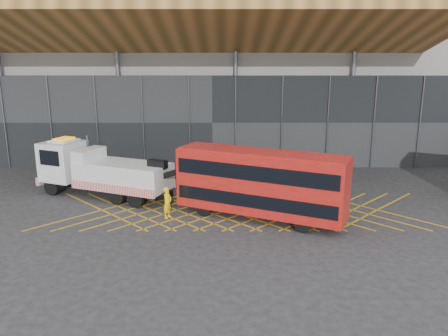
{
  "coord_description": "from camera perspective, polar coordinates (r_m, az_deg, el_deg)",
  "views": [
    {
      "loc": [
        2.96,
        -26.37,
        9.37
      ],
      "look_at": [
        3.0,
        1.5,
        2.4
      ],
      "focal_mm": 35.0,
      "sensor_mm": 36.0,
      "label": 1
    }
  ],
  "objects": [
    {
      "name": "construction_building",
      "position": [
        44.78,
        -1.45,
        13.54
      ],
      "size": [
        55.0,
        23.97,
        18.0
      ],
      "color": "gray",
      "rests_on": "ground_plane"
    },
    {
      "name": "recovery_truck",
      "position": [
        31.51,
        -15.94,
        -0.31
      ],
      "size": [
        11.19,
        6.31,
        4.01
      ],
      "rotation": [
        0.0,
        0.0,
        -0.39
      ],
      "color": "black",
      "rests_on": "ground_plane"
    },
    {
      "name": "road_markings",
      "position": [
        28.0,
        2.06,
        -5.5
      ],
      "size": [
        24.76,
        7.16,
        0.01
      ],
      "color": "gold",
      "rests_on": "ground_plane"
    },
    {
      "name": "bus_towed",
      "position": [
        25.95,
        4.72,
        -1.8
      ],
      "size": [
        10.19,
        6.51,
        4.15
      ],
      "rotation": [
        0.0,
        0.0,
        -0.45
      ],
      "color": "#AD140F",
      "rests_on": "ground_plane"
    },
    {
      "name": "ground_plane",
      "position": [
        28.14,
        -6.14,
        -5.49
      ],
      "size": [
        120.0,
        120.0,
        0.0
      ],
      "primitive_type": "plane",
      "color": "#242427"
    },
    {
      "name": "worker",
      "position": [
        26.64,
        -7.39,
        -4.51
      ],
      "size": [
        0.71,
        0.82,
        1.9
      ],
      "primitive_type": "imported",
      "rotation": [
        0.0,
        0.0,
        1.14
      ],
      "color": "yellow",
      "rests_on": "ground_plane"
    }
  ]
}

